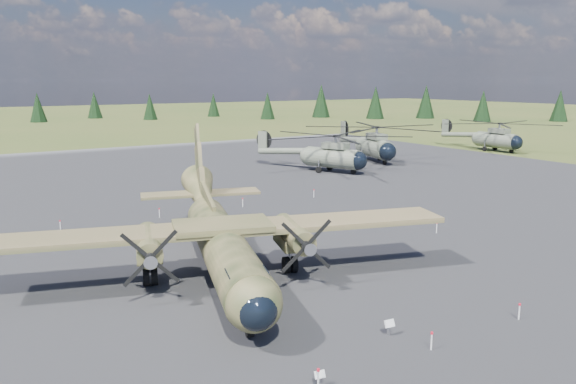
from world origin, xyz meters
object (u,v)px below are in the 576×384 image
helicopter_near (332,146)px  helicopter_far (497,131)px  transport_plane (220,235)px  helicopter_mid (375,136)px

helicopter_near → helicopter_far: size_ratio=1.12×
transport_plane → helicopter_far: 71.60m
transport_plane → helicopter_near: 39.89m
helicopter_near → transport_plane: bearing=-159.0°
helicopter_near → helicopter_mid: size_ratio=0.97×
helicopter_far → helicopter_near: bearing=-175.4°
helicopter_mid → helicopter_far: bearing=12.0°
transport_plane → helicopter_far: bearing=42.4°
transport_plane → helicopter_near: transport_plane is taller
helicopter_near → helicopter_mid: 11.81m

